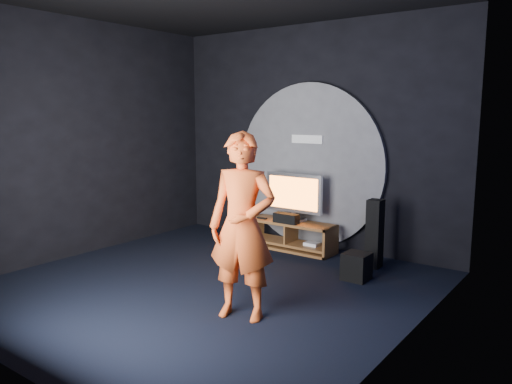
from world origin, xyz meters
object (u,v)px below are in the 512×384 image
tv (294,195)px  player (242,226)px  media_console (291,237)px  subwoofer (357,266)px  tower_speaker_left (246,209)px  tower_speaker_right (375,234)px

tv → player: size_ratio=0.50×
player → media_console: bearing=94.0°
subwoofer → player: 2.03m
tower_speaker_left → tower_speaker_right: size_ratio=1.00×
media_console → tower_speaker_right: tower_speaker_right is taller
tower_speaker_left → player: size_ratio=0.49×
media_console → tv: bearing=95.9°
media_console → tower_speaker_right: bearing=-3.8°
subwoofer → media_console: bearing=153.6°
tower_speaker_left → tower_speaker_right: same height
subwoofer → tower_speaker_left: bearing=158.4°
tv → tower_speaker_right: bearing=-6.5°
player → tv: bearing=93.6°
tv → subwoofer: 1.79m
tv → subwoofer: tv is taller
tv → player: (1.00, -2.59, 0.12)m
media_console → subwoofer: bearing=-26.4°
media_console → tv: tv is taller
player → tower_speaker_right: bearing=62.6°
tv → subwoofer: size_ratio=2.81×
tower_speaker_right → player: bearing=-100.0°
tv → player: 2.78m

